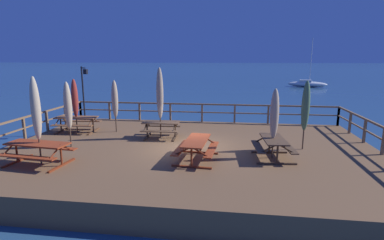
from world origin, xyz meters
name	(u,v)px	position (x,y,z in m)	size (l,w,h in m)	color
ground_plane	(189,167)	(0.00, 0.00, 0.00)	(600.00, 600.00, 0.00)	navy
wooden_deck	(189,157)	(0.00, 0.00, 0.44)	(15.38, 10.54, 0.87)	brown
railing_waterside_far	(202,109)	(0.00, 5.12, 1.62)	(15.18, 0.10, 1.09)	brown
railing_side_left	(24,125)	(-7.54, 0.00, 1.61)	(0.10, 10.34, 1.09)	brown
railing_side_right	(384,136)	(7.54, 0.00, 1.61)	(0.10, 10.34, 1.09)	brown
picnic_table_mid_centre	(161,126)	(-1.54, 1.34, 1.42)	(1.77, 1.49, 0.78)	brown
picnic_table_back_right	(77,121)	(-6.05, 1.91, 1.43)	(2.14, 1.54, 0.78)	brown
picnic_table_mid_right	(38,148)	(-4.97, -2.75, 1.44)	(2.32, 1.61, 0.78)	#993819
picnic_table_front_left	(273,144)	(3.29, -1.03, 1.42)	(1.54, 1.79, 0.78)	brown
picnic_table_mid_left	(196,145)	(0.48, -1.59, 1.43)	(1.54, 2.11, 0.78)	#993819
patio_umbrella_short_back	(160,94)	(-1.55, 1.30, 2.95)	(0.32, 0.32, 3.27)	#4C3828
patio_umbrella_tall_back_right	(75,98)	(-6.04, 1.88, 2.58)	(0.32, 0.32, 2.68)	#4C3828
patio_umbrella_tall_back_left	(36,109)	(-4.93, -2.70, 2.83)	(0.32, 0.32, 3.08)	#4C3828
patio_umbrella_short_mid	(274,114)	(3.27, -0.95, 2.53)	(0.32, 0.32, 2.61)	#4C3828
patio_umbrella_tall_mid_left	(115,99)	(-4.06, 2.14, 2.53)	(0.32, 0.32, 2.61)	#4C3828
patio_umbrella_tall_front	(68,106)	(-4.97, -0.61, 2.61)	(0.32, 0.32, 2.74)	#4C3828
patio_umbrella_short_front	(306,106)	(4.64, 0.33, 2.66)	(0.32, 0.32, 2.81)	#4C3828
lamp_post_hooked	(84,86)	(-6.84, 4.44, 2.99)	(0.56, 0.50, 3.20)	black
sailboat_distant	(307,84)	(13.59, 38.58, 0.51)	(6.23, 3.11, 7.72)	white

